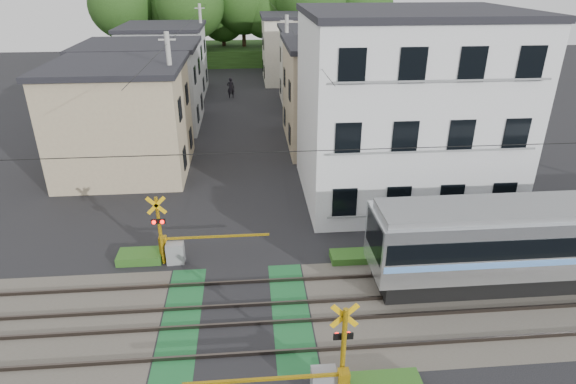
{
  "coord_description": "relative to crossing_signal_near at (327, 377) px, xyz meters",
  "views": [
    {
      "loc": [
        0.65,
        -13.41,
        11.03
      ],
      "look_at": [
        2.23,
        5.0,
        2.36
      ],
      "focal_mm": 30.0,
      "sensor_mm": 36.0,
      "label": 1
    }
  ],
  "objects": [
    {
      "name": "crossing_signal_near",
      "position": [
        0.0,
        0.0,
        0.0
      ],
      "size": [
        4.74,
        0.65,
        3.09
      ],
      "color": "yellow",
      "rests_on": "ground"
    },
    {
      "name": "track_bed",
      "position": [
        -2.59,
        3.65,
        -0.67
      ],
      "size": [
        120.0,
        120.0,
        0.14
      ],
      "color": "#47423A",
      "rests_on": "ground"
    },
    {
      "name": "tree_hill",
      "position": [
        -2.36,
        52.12,
        5.27
      ],
      "size": [
        40.0,
        13.53,
        11.84
      ],
      "color": "#264B19",
      "rests_on": "ground"
    },
    {
      "name": "weed_patches",
      "position": [
        -0.83,
        3.56,
        -0.53
      ],
      "size": [
        10.25,
        8.8,
        0.4
      ],
      "color": "#2D5E1E",
      "rests_on": "ground"
    },
    {
      "name": "crossing_signal_far",
      "position": [
        -5.17,
        7.31,
        0.0
      ],
      "size": [
        4.74,
        0.65,
        3.09
      ],
      "color": "yellow",
      "rests_on": "ground"
    },
    {
      "name": "pedestrian",
      "position": [
        -3.42,
        34.56,
        0.23
      ],
      "size": [
        0.69,
        0.45,
        1.89
      ],
      "primitive_type": "imported",
      "rotation": [
        0.0,
        0.0,
        3.14
      ],
      "color": "black",
      "rests_on": "ground"
    },
    {
      "name": "catenary",
      "position": [
        3.41,
        3.69,
        2.98
      ],
      "size": [
        60.0,
        5.04,
        7.0
      ],
      "color": "#2D2D33",
      "rests_on": "ground"
    },
    {
      "name": "houses_row",
      "position": [
        -2.33,
        29.57,
        2.53
      ],
      "size": [
        22.07,
        31.35,
        6.8
      ],
      "color": "tan",
      "rests_on": "ground"
    },
    {
      "name": "apartment_block",
      "position": [
        5.91,
        13.15,
        3.94
      ],
      "size": [
        10.2,
        8.36,
        9.3
      ],
      "color": "white",
      "rests_on": "ground"
    },
    {
      "name": "ground",
      "position": [
        -2.59,
        3.65,
        -0.71
      ],
      "size": [
        120.0,
        120.0,
        0.0
      ],
      "primitive_type": "plane",
      "color": "black"
    },
    {
      "name": "utility_poles",
      "position": [
        -3.64,
        26.66,
        3.37
      ],
      "size": [
        7.9,
        42.0,
        8.0
      ],
      "color": "#A5A5A0",
      "rests_on": "ground"
    }
  ]
}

